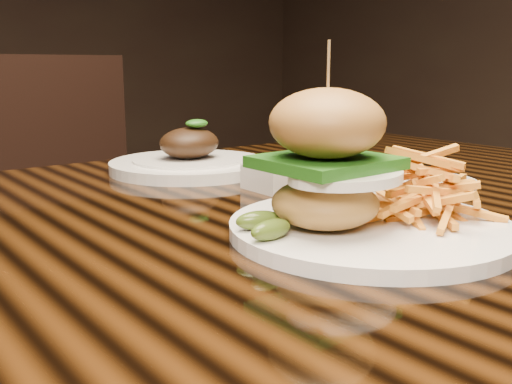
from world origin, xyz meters
TOP-DOWN VIEW (x-y plane):
  - dining_table at (0.00, 0.00)m, footprint 1.60×0.90m
  - burger_plate at (0.06, -0.19)m, footprint 0.30×0.30m
  - side_saucer at (0.33, -0.07)m, footprint 0.14×0.14m
  - ramekin at (0.14, 0.05)m, footprint 0.09×0.09m
  - far_dish at (0.11, 0.25)m, footprint 0.27×0.27m
  - chair_far at (0.13, 0.89)m, footprint 0.52×0.52m

SIDE VIEW (x-z plane):
  - chair_far at x=0.13m, z-range 0.06..1.01m
  - dining_table at x=0.00m, z-range 0.30..1.05m
  - side_saucer at x=0.33m, z-range 0.74..0.77m
  - far_dish at x=0.11m, z-range 0.72..0.81m
  - ramekin at x=0.14m, z-range 0.75..0.79m
  - burger_plate at x=0.06m, z-range 0.70..0.90m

